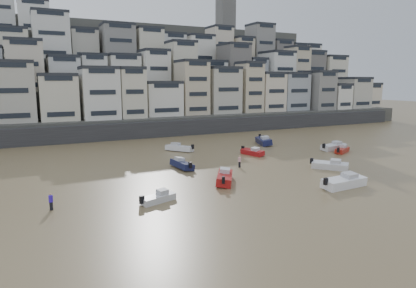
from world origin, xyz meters
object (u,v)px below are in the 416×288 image
boat_d (342,149)px  boat_b (330,164)px  boat_e (252,151)px  boat_h (179,147)px  person_blue (51,201)px  boat_c (225,176)px  boat_a (344,180)px  boat_g (334,146)px  person_pink (240,161)px  boat_j (158,197)px  boat_f (182,163)px  boat_i (264,140)px

boat_d → boat_b: bearing=-170.0°
boat_e → boat_d: bearing=57.8°
boat_e → boat_h: bearing=-145.9°
person_blue → boat_c: bearing=3.9°
person_blue → boat_e: bearing=24.0°
boat_b → boat_d: bearing=87.7°
boat_a → boat_c: (-11.58, 8.11, -0.05)m
boat_b → boat_g: (11.60, 10.98, 0.07)m
boat_d → person_pink: 22.06m
boat_b → boat_d: (11.06, 8.46, -0.10)m
boat_h → boat_j: bearing=115.1°
boat_f → person_pink: size_ratio=3.10×
boat_b → boat_h: (-14.03, 22.37, 0.03)m
boat_f → boat_g: 30.31m
boat_d → boat_h: (-25.08, 13.91, 0.13)m
boat_d → boat_i: size_ratio=0.71×
boat_c → boat_j: (-9.80, -3.62, -0.25)m
boat_c → boat_h: boat_c is taller
person_blue → boat_g: bearing=13.8°
boat_h → boat_d: bearing=-157.7°
boat_d → boat_i: (-7.43, 13.28, 0.26)m
boat_a → boat_c: size_ratio=1.06×
boat_e → boat_f: bearing=-89.0°
boat_j → person_blue: person_blue is taller
person_pink → boat_i: bearing=46.0°
boat_a → boat_b: bearing=52.3°
boat_a → boat_f: (-13.47, 17.37, -0.14)m
boat_b → boat_h: 26.41m
boat_h → boat_e: bearing=-170.8°
boat_g → boat_h: bearing=148.2°
boat_h → person_pink: size_ratio=3.23×
boat_c → boat_e: size_ratio=1.26×
boat_c → boat_j: size_ratio=1.43×
boat_a → boat_c: boat_a is taller
boat_a → boat_j: boat_a is taller
boat_i → boat_f: bearing=-42.2°
boat_g → boat_i: 13.40m
boat_h → boat_j: (-12.57, -25.51, -0.19)m
person_blue → boat_i: bearing=29.3°
boat_b → person_blue: size_ratio=3.10×
boat_a → person_pink: 15.40m
boat_g → boat_i: bearing=118.7°
boat_e → person_blue: bearing=-79.8°
boat_b → boat_i: bearing=130.8°
boat_a → boat_b: size_ratio=1.19×
boat_a → boat_i: boat_i is taller
boat_b → person_pink: size_ratio=3.10×
boat_e → person_pink: person_pink is taller
boat_i → boat_g: bearing=56.1°
boat_b → boat_i: 22.04m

